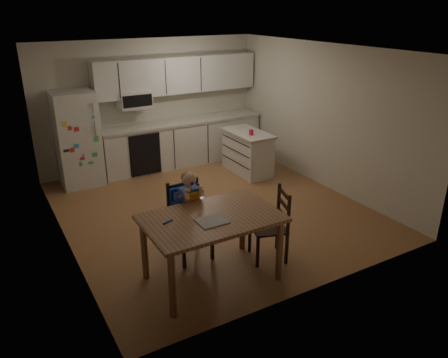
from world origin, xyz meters
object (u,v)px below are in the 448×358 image
Objects in this scene: chair_booster at (188,205)px; kitchen_island at (247,152)px; refrigerator at (77,139)px; dining_table at (211,225)px; chair_side at (276,220)px; red_cup at (251,132)px.

kitchen_island is at bearing 42.45° from chair_booster.
refrigerator is 3.92m from dining_table.
chair_booster is 1.13m from chair_side.
chair_side is (0.94, -0.60, -0.18)m from chair_booster.
chair_booster reaches higher than red_cup.
refrigerator reaches higher than kitchen_island.
red_cup is 3.43m from dining_table.
red_cup is at bearing 49.16° from dining_table.
refrigerator is 16.15× the size of red_cup.
refrigerator reaches higher than chair_booster.
chair_booster is at bearing -104.51° from chair_side.
chair_booster reaches higher than chair_side.
refrigerator is 1.79× the size of chair_side.
kitchen_island is 0.72× the size of dining_table.
chair_side is at bearing -33.44° from chair_booster.
chair_side is at bearing -67.65° from refrigerator.
chair_booster is 1.25× the size of chair_side.
refrigerator reaches higher than chair_side.
red_cup is (2.88, -1.27, 0.03)m from refrigerator.
chair_booster reaches higher than dining_table.
dining_table is at bearing -129.45° from kitchen_island.
dining_table is at bearing -130.84° from red_cup.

